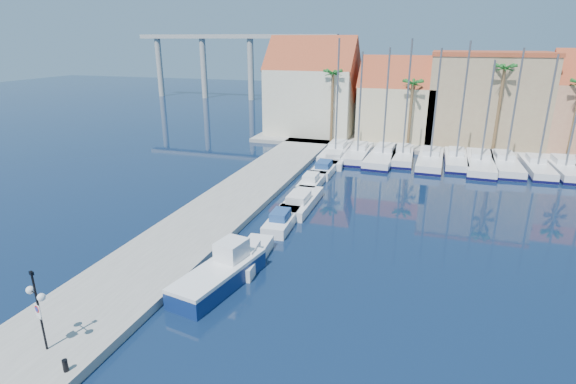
# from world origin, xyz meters

# --- Properties ---
(ground) EXTENTS (260.00, 260.00, 0.00)m
(ground) POSITION_xyz_m (0.00, 0.00, 0.00)
(ground) COLOR #081732
(ground) RESTS_ON ground
(quay_west) EXTENTS (6.00, 77.00, 0.50)m
(quay_west) POSITION_xyz_m (-9.00, 13.50, 0.25)
(quay_west) COLOR gray
(quay_west) RESTS_ON ground
(shore_north) EXTENTS (54.00, 16.00, 0.50)m
(shore_north) POSITION_xyz_m (10.00, 48.00, 0.25)
(shore_north) COLOR gray
(shore_north) RESTS_ON ground
(lamp_post) EXTENTS (1.27, 0.65, 3.88)m
(lamp_post) POSITION_xyz_m (-8.46, -3.65, 3.05)
(lamp_post) COLOR black
(lamp_post) RESTS_ON quay_west
(bollard) EXTENTS (0.22, 0.22, 0.55)m
(bollard) POSITION_xyz_m (-6.60, -4.51, 0.78)
(bollard) COLOR black
(bollard) RESTS_ON quay_west
(fishing_boat) EXTENTS (3.41, 6.94, 2.33)m
(fishing_boat) POSITION_xyz_m (-3.93, 4.47, 0.77)
(fishing_boat) COLOR navy
(fishing_boat) RESTS_ON ground
(motorboat_west_0) EXTENTS (2.00, 5.25, 1.40)m
(motorboat_west_0) POSITION_xyz_m (-3.40, 7.55, 0.51)
(motorboat_west_0) COLOR white
(motorboat_west_0) RESTS_ON ground
(motorboat_west_1) EXTENTS (1.96, 5.43, 1.40)m
(motorboat_west_1) POSITION_xyz_m (-3.36, 13.73, 0.51)
(motorboat_west_1) COLOR white
(motorboat_west_1) RESTS_ON ground
(motorboat_west_2) EXTENTS (2.22, 6.92, 1.40)m
(motorboat_west_2) POSITION_xyz_m (-3.17, 18.05, 0.51)
(motorboat_west_2) COLOR white
(motorboat_west_2) RESTS_ON ground
(motorboat_west_3) EXTENTS (1.87, 5.57, 1.40)m
(motorboat_west_3) POSITION_xyz_m (-3.71, 23.77, 0.51)
(motorboat_west_3) COLOR white
(motorboat_west_3) RESTS_ON ground
(motorboat_west_4) EXTENTS (2.03, 6.27, 1.40)m
(motorboat_west_4) POSITION_xyz_m (-3.63, 28.70, 0.51)
(motorboat_west_4) COLOR white
(motorboat_west_4) RESTS_ON ground
(motorboat_west_5) EXTENTS (2.96, 7.52, 1.40)m
(motorboat_west_5) POSITION_xyz_m (-3.51, 33.09, 0.51)
(motorboat_west_5) COLOR white
(motorboat_west_5) RESTS_ON ground
(sailboat_0) EXTENTS (2.78, 9.98, 13.60)m
(sailboat_0) POSITION_xyz_m (-4.00, 36.16, 0.60)
(sailboat_0) COLOR white
(sailboat_0) RESTS_ON ground
(sailboat_1) EXTENTS (2.52, 9.30, 12.19)m
(sailboat_1) POSITION_xyz_m (-1.31, 36.07, 0.59)
(sailboat_1) COLOR white
(sailboat_1) RESTS_ON ground
(sailboat_2) EXTENTS (3.52, 11.19, 12.66)m
(sailboat_2) POSITION_xyz_m (1.66, 36.02, 0.57)
(sailboat_2) COLOR white
(sailboat_2) RESTS_ON ground
(sailboat_3) EXTENTS (2.55, 8.77, 13.56)m
(sailboat_3) POSITION_xyz_m (3.81, 36.68, 0.63)
(sailboat_3) COLOR white
(sailboat_3) RESTS_ON ground
(sailboat_4) EXTENTS (2.94, 10.16, 12.62)m
(sailboat_4) POSITION_xyz_m (6.93, 35.85, 0.58)
(sailboat_4) COLOR white
(sailboat_4) RESTS_ON ground
(sailboat_5) EXTENTS (2.44, 9.07, 13.34)m
(sailboat_5) POSITION_xyz_m (9.68, 36.70, 0.61)
(sailboat_5) COLOR white
(sailboat_5) RESTS_ON ground
(sailboat_6) EXTENTS (3.27, 10.98, 11.50)m
(sailboat_6) POSITION_xyz_m (12.21, 36.09, 0.56)
(sailboat_6) COLOR white
(sailboat_6) RESTS_ON ground
(sailboat_7) EXTENTS (3.05, 10.25, 12.68)m
(sailboat_7) POSITION_xyz_m (14.73, 36.53, 0.58)
(sailboat_7) COLOR white
(sailboat_7) RESTS_ON ground
(sailboat_8) EXTENTS (2.62, 8.93, 12.10)m
(sailboat_8) POSITION_xyz_m (17.78, 36.01, 0.60)
(sailboat_8) COLOR white
(sailboat_8) RESTS_ON ground
(sailboat_9) EXTENTS (2.95, 9.46, 11.32)m
(sailboat_9) POSITION_xyz_m (20.42, 36.38, 0.58)
(sailboat_9) COLOR white
(sailboat_9) RESTS_ON ground
(building_0) EXTENTS (12.30, 9.00, 13.50)m
(building_0) POSITION_xyz_m (-10.00, 47.00, 6.52)
(building_0) COLOR beige
(building_0) RESTS_ON shore_north
(building_1) EXTENTS (10.30, 8.00, 11.00)m
(building_1) POSITION_xyz_m (2.00, 47.00, 5.30)
(building_1) COLOR beige
(building_1) RESTS_ON shore_north
(building_2) EXTENTS (14.20, 10.20, 11.50)m
(building_2) POSITION_xyz_m (13.00, 48.00, 6.26)
(building_2) COLOR #9E8261
(building_2) RESTS_ON shore_north
(palm_0) EXTENTS (2.60, 2.60, 10.15)m
(palm_0) POSITION_xyz_m (-6.00, 42.00, 9.08)
(palm_0) COLOR brown
(palm_0) RESTS_ON shore_north
(palm_1) EXTENTS (2.60, 2.60, 9.15)m
(palm_1) POSITION_xyz_m (4.00, 42.00, 8.14)
(palm_1) COLOR brown
(palm_1) RESTS_ON shore_north
(palm_2) EXTENTS (2.60, 2.60, 11.15)m
(palm_2) POSITION_xyz_m (14.00, 42.00, 10.02)
(palm_2) COLOR brown
(palm_2) RESTS_ON shore_north
(viaduct) EXTENTS (48.00, 2.20, 14.45)m
(viaduct) POSITION_xyz_m (-39.07, 82.00, 10.25)
(viaduct) COLOR #9E9E99
(viaduct) RESTS_ON ground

